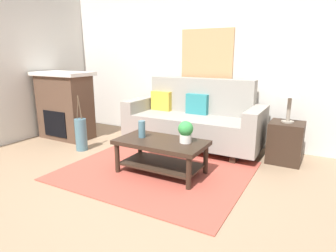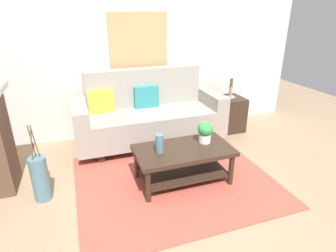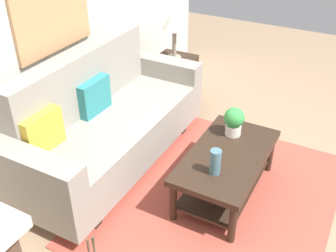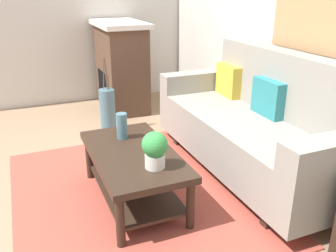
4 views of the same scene
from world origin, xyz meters
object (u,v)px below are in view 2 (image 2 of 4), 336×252
(throw_pillow_mustard, at_px, (101,101))
(potted_plant_tabletop, at_px, (205,131))
(tabletop_vase, at_px, (160,144))
(side_table, at_px, (229,114))
(framed_painting, at_px, (138,40))
(couch, at_px, (149,115))
(table_lamp, at_px, (232,71))
(floor_vase, at_px, (40,179))
(coffee_table, at_px, (183,157))
(throw_pillow_teal, at_px, (146,97))

(throw_pillow_mustard, relative_size, potted_plant_tabletop, 1.37)
(tabletop_vase, relative_size, side_table, 0.38)
(potted_plant_tabletop, bearing_deg, framed_painting, 103.60)
(couch, distance_m, tabletop_vase, 1.18)
(throw_pillow_mustard, bearing_deg, tabletop_vase, -70.29)
(table_lamp, bearing_deg, floor_vase, -160.63)
(coffee_table, xyz_separation_m, tabletop_vase, (-0.28, -0.00, 0.22))
(throw_pillow_teal, xyz_separation_m, potted_plant_tabletop, (0.38, -1.22, -0.11))
(couch, height_order, tabletop_vase, couch)
(couch, distance_m, floor_vase, 1.76)
(throw_pillow_mustard, relative_size, side_table, 0.64)
(throw_pillow_mustard, height_order, table_lamp, table_lamp)
(throw_pillow_teal, bearing_deg, floor_vase, -142.74)
(potted_plant_tabletop, distance_m, floor_vase, 1.86)
(couch, distance_m, potted_plant_tabletop, 1.17)
(couch, relative_size, potted_plant_tabletop, 8.16)
(coffee_table, bearing_deg, tabletop_vase, -179.94)
(couch, relative_size, throw_pillow_teal, 5.94)
(throw_pillow_mustard, bearing_deg, floor_vase, -125.68)
(tabletop_vase, distance_m, potted_plant_tabletop, 0.58)
(tabletop_vase, relative_size, table_lamp, 0.38)
(potted_plant_tabletop, relative_size, table_lamp, 0.46)
(throw_pillow_mustard, height_order, framed_painting, framed_painting)
(throw_pillow_teal, distance_m, side_table, 1.43)
(throw_pillow_mustard, xyz_separation_m, tabletop_vase, (0.46, -1.29, -0.14))
(couch, height_order, coffee_table, couch)
(throw_pillow_teal, distance_m, floor_vase, 1.88)
(coffee_table, distance_m, potted_plant_tabletop, 0.40)
(potted_plant_tabletop, bearing_deg, floor_vase, 176.49)
(coffee_table, distance_m, framed_painting, 1.99)
(throw_pillow_teal, xyz_separation_m, tabletop_vase, (-0.20, -1.29, -0.14))
(coffee_table, xyz_separation_m, potted_plant_tabletop, (0.30, 0.07, 0.26))
(floor_vase, xyz_separation_m, framed_painting, (1.46, 1.45, 1.21))
(throw_pillow_teal, xyz_separation_m, framed_painting, (-0.00, 0.34, 0.78))
(coffee_table, bearing_deg, potted_plant_tabletop, 12.60)
(couch, distance_m, table_lamp, 1.48)
(couch, height_order, table_lamp, table_lamp)
(couch, xyz_separation_m, tabletop_vase, (-0.20, -1.16, 0.11))
(couch, xyz_separation_m, floor_vase, (-1.46, -0.98, -0.18))
(throw_pillow_teal, bearing_deg, coffee_table, -86.39)
(side_table, bearing_deg, potted_plant_tabletop, -131.89)
(throw_pillow_mustard, distance_m, table_lamp, 2.06)
(throw_pillow_teal, relative_size, tabletop_vase, 1.68)
(side_table, distance_m, floor_vase, 2.99)
(potted_plant_tabletop, distance_m, side_table, 1.51)
(tabletop_vase, height_order, side_table, tabletop_vase)
(throw_pillow_mustard, distance_m, potted_plant_tabletop, 1.61)
(coffee_table, distance_m, tabletop_vase, 0.36)
(tabletop_vase, height_order, table_lamp, table_lamp)
(potted_plant_tabletop, relative_size, framed_painting, 0.30)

